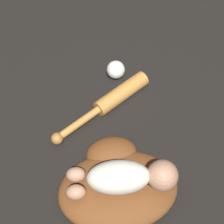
{
  "coord_description": "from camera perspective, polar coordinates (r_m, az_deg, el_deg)",
  "views": [
    {
      "loc": [
        -0.04,
        -0.41,
        1.12
      ],
      "look_at": [
        0.05,
        0.3,
        0.07
      ],
      "focal_mm": 60.0,
      "sensor_mm": 36.0,
      "label": 1
    }
  ],
  "objects": [
    {
      "name": "ground_plane",
      "position": [
        1.19,
        -0.55,
        -14.26
      ],
      "size": [
        6.0,
        6.0,
        0.0
      ],
      "primitive_type": "plane",
      "color": "black"
    },
    {
      "name": "baseball_glove",
      "position": [
        1.17,
        0.76,
        -10.8
      ],
      "size": [
        0.38,
        0.33,
        0.08
      ],
      "color": "brown",
      "rests_on": "ground"
    },
    {
      "name": "baby_figure",
      "position": [
        1.09,
        2.33,
        -9.9
      ],
      "size": [
        0.33,
        0.12,
        0.1
      ],
      "color": "silver",
      "rests_on": "baseball_glove"
    },
    {
      "name": "baseball_bat",
      "position": [
        1.35,
        -0.08,
        1.78
      ],
      "size": [
        0.37,
        0.27,
        0.06
      ],
      "color": "#C6843D",
      "rests_on": "ground"
    },
    {
      "name": "baseball",
      "position": [
        1.43,
        0.58,
        6.46
      ],
      "size": [
        0.07,
        0.07,
        0.07
      ],
      "color": "white",
      "rests_on": "ground"
    }
  ]
}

